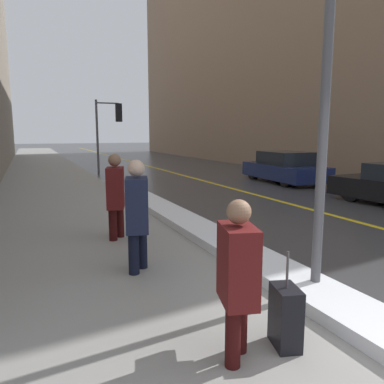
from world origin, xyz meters
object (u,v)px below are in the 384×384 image
at_px(pedestrian_in_glasses, 137,211).
at_px(traffic_light_near, 111,121).
at_px(rolling_suitcase, 285,317).
at_px(pedestrian_trailing, 237,273).
at_px(lamp_post, 328,49).
at_px(pedestrian_with_shoulder_bag, 116,192).
at_px(parked_car_navy, 285,168).

bearing_deg(pedestrian_in_glasses, traffic_light_near, -174.45).
bearing_deg(rolling_suitcase, pedestrian_trailing, -76.78).
distance_m(lamp_post, pedestrian_with_shoulder_bag, 4.44).
xyz_separation_m(pedestrian_in_glasses, parked_car_navy, (8.41, 7.55, -0.31)).
bearing_deg(traffic_light_near, pedestrian_with_shoulder_bag, -102.12).
distance_m(lamp_post, pedestrian_trailing, 2.85).
xyz_separation_m(pedestrian_trailing, pedestrian_with_shoulder_bag, (-0.13, 4.32, 0.10)).
relative_size(lamp_post, pedestrian_with_shoulder_bag, 3.04).
bearing_deg(parked_car_navy, traffic_light_near, 47.65).
distance_m(pedestrian_in_glasses, rolling_suitcase, 2.68).
bearing_deg(pedestrian_in_glasses, lamp_post, 63.92).
height_order(lamp_post, pedestrian_trailing, lamp_post).
distance_m(lamp_post, rolling_suitcase, 3.03).
relative_size(lamp_post, pedestrian_in_glasses, 3.03).
bearing_deg(lamp_post, pedestrian_trailing, -153.55).
relative_size(pedestrian_trailing, rolling_suitcase, 1.55).
bearing_deg(pedestrian_in_glasses, parked_car_navy, 147.69).
distance_m(traffic_light_near, parked_car_navy, 8.82).
bearing_deg(rolling_suitcase, traffic_light_near, -170.34).
bearing_deg(pedestrian_trailing, traffic_light_near, -172.17).
distance_m(traffic_light_near, pedestrian_with_shoulder_bag, 12.27).
distance_m(pedestrian_with_shoulder_bag, rolling_suitcase, 4.43).
relative_size(pedestrian_trailing, parked_car_navy, 0.34).
relative_size(pedestrian_in_glasses, rolling_suitcase, 1.74).
bearing_deg(rolling_suitcase, parked_car_navy, 158.43).
relative_size(pedestrian_trailing, pedestrian_in_glasses, 0.89).
height_order(traffic_light_near, pedestrian_trailing, traffic_light_near).
relative_size(lamp_post, parked_car_navy, 1.17).
relative_size(lamp_post, rolling_suitcase, 5.28).
bearing_deg(pedestrian_trailing, rolling_suitcase, 103.22).
distance_m(pedestrian_trailing, pedestrian_in_glasses, 2.49).
bearing_deg(lamp_post, traffic_light_near, 87.71).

